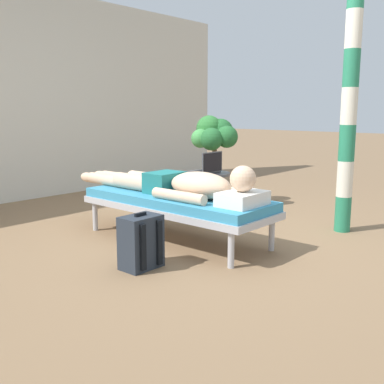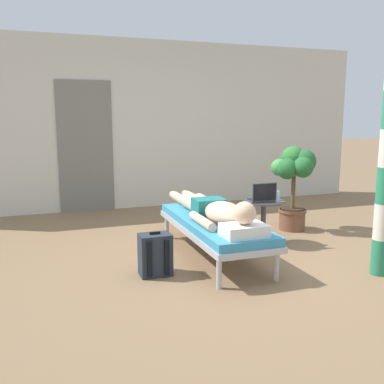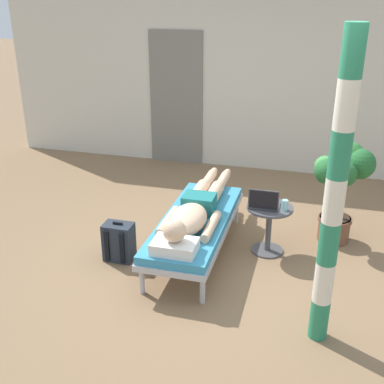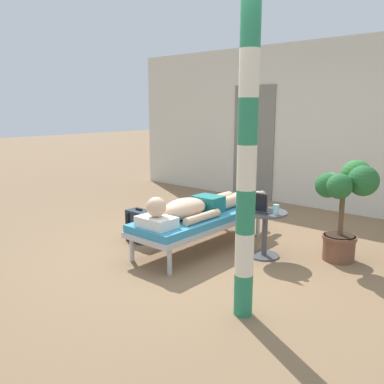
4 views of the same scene
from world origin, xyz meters
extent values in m
plane|color=#846647|center=(0.00, 0.00, 0.00)|extent=(40.00, 40.00, 0.00)
cube|color=beige|center=(-0.24, 3.05, 1.35)|extent=(7.60, 0.20, 2.70)
cube|color=slate|center=(-1.29, 2.94, 1.02)|extent=(0.84, 0.03, 2.04)
cylinder|color=#B7B7BC|center=(-0.53, 1.02, 0.14)|extent=(0.05, 0.05, 0.28)
cylinder|color=#B7B7BC|center=(0.04, 1.02, 0.14)|extent=(0.05, 0.05, 0.28)
cylinder|color=#B7B7BC|center=(-0.53, -0.64, 0.14)|extent=(0.05, 0.05, 0.28)
cylinder|color=#B7B7BC|center=(0.04, -0.64, 0.14)|extent=(0.05, 0.05, 0.28)
cube|color=#B7B7BC|center=(-0.24, 0.19, 0.31)|extent=(0.67, 1.85, 0.06)
cube|color=teal|center=(-0.24, 0.19, 0.38)|extent=(0.65, 1.82, 0.08)
cube|color=white|center=(-0.24, -0.53, 0.47)|extent=(0.40, 0.28, 0.11)
sphere|color=beige|center=(-0.24, -0.53, 0.64)|extent=(0.21, 0.21, 0.21)
ellipsoid|color=beige|center=(-0.24, -0.09, 0.54)|extent=(0.35, 0.60, 0.23)
cylinder|color=beige|center=(-0.46, -0.04, 0.46)|extent=(0.09, 0.55, 0.09)
cylinder|color=beige|center=(-0.02, -0.04, 0.46)|extent=(0.09, 0.55, 0.09)
cube|color=#1E7272|center=(-0.24, 0.34, 0.52)|extent=(0.33, 0.26, 0.19)
cylinder|color=beige|center=(-0.33, 0.68, 0.49)|extent=(0.15, 0.42, 0.15)
cylinder|color=beige|center=(-0.33, 1.11, 0.47)|extent=(0.11, 0.44, 0.11)
ellipsoid|color=beige|center=(-0.33, 1.40, 0.47)|extent=(0.09, 0.20, 0.10)
cylinder|color=beige|center=(-0.16, 0.68, 0.49)|extent=(0.15, 0.42, 0.15)
cylinder|color=beige|center=(-0.16, 1.11, 0.47)|extent=(0.11, 0.44, 0.11)
ellipsoid|color=beige|center=(-0.16, 1.40, 0.47)|extent=(0.09, 0.20, 0.10)
cylinder|color=#4C4C51|center=(0.49, 0.43, 0.01)|extent=(0.34, 0.34, 0.02)
cylinder|color=#4C4C51|center=(0.49, 0.43, 0.26)|extent=(0.06, 0.06, 0.48)
cylinder|color=#4C4C51|center=(0.49, 0.43, 0.51)|extent=(0.48, 0.48, 0.02)
cube|color=#4C4C51|center=(0.43, 0.43, 0.53)|extent=(0.31, 0.22, 0.02)
cube|color=black|center=(0.43, 0.44, 0.54)|extent=(0.27, 0.15, 0.00)
cube|color=#4C4C51|center=(0.43, 0.32, 0.64)|extent=(0.31, 0.01, 0.21)
cube|color=black|center=(0.43, 0.31, 0.64)|extent=(0.29, 0.00, 0.19)
cylinder|color=#99D8E5|center=(0.64, 0.40, 0.58)|extent=(0.06, 0.06, 0.11)
cube|color=#262D38|center=(-0.97, -0.13, 0.20)|extent=(0.30, 0.20, 0.40)
cube|color=#262D38|center=(-0.97, -0.01, 0.13)|extent=(0.23, 0.04, 0.18)
cube|color=black|center=(-1.06, -0.24, 0.20)|extent=(0.04, 0.02, 0.34)
cube|color=black|center=(-0.89, -0.24, 0.20)|extent=(0.04, 0.02, 0.34)
cube|color=black|center=(-0.97, -0.13, 0.41)|extent=(0.10, 0.02, 0.02)
cylinder|color=brown|center=(1.16, 0.88, 0.14)|extent=(0.34, 0.34, 0.28)
cylinder|color=brown|center=(1.16, 0.88, 0.26)|extent=(0.37, 0.37, 0.04)
cylinder|color=#332319|center=(1.16, 0.88, 0.29)|extent=(0.31, 0.31, 0.01)
cylinder|color=brown|center=(1.16, 0.88, 0.53)|extent=(0.06, 0.06, 0.50)
sphere|color=#23602D|center=(1.34, 0.93, 0.90)|extent=(0.32, 0.32, 0.32)
sphere|color=#2D7233|center=(1.24, 1.02, 0.94)|extent=(0.32, 0.32, 0.32)
sphere|color=#429347|center=(0.99, 0.95, 0.83)|extent=(0.23, 0.23, 0.23)
sphere|color=#23602D|center=(1.02, 0.81, 0.83)|extent=(0.27, 0.27, 0.27)
sphere|color=#23602D|center=(1.18, 0.71, 0.85)|extent=(0.26, 0.26, 0.26)
cylinder|color=#267F59|center=(1.05, -0.82, 0.17)|extent=(0.15, 0.15, 0.34)
cylinder|color=silver|center=(1.05, -0.82, 0.52)|extent=(0.15, 0.15, 0.34)
camera|label=1|loc=(-3.20, -2.59, 1.18)|focal=42.97mm
camera|label=2|loc=(-1.92, -3.89, 1.49)|focal=39.81mm
camera|label=3|loc=(0.89, -4.08, 2.60)|focal=44.66mm
camera|label=4|loc=(2.74, -3.40, 1.65)|focal=38.17mm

